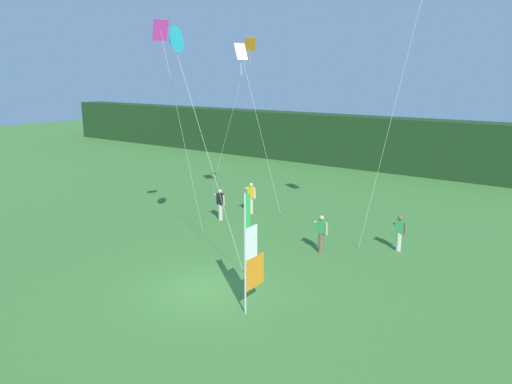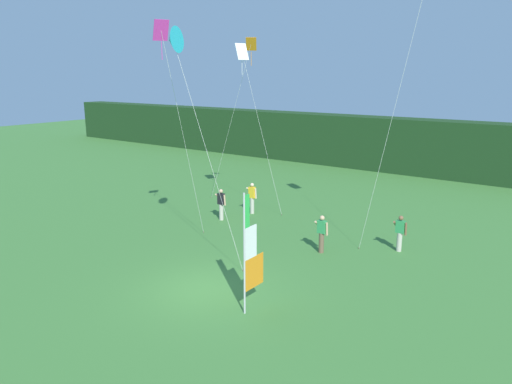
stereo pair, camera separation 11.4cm
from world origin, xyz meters
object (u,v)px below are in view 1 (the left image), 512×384
object	(u,v)px
banner_flag	(251,255)
person_near_banner	(399,232)
kite_white_diamond_4	(243,62)
person_far_left	(251,197)
kite_cyan_delta_1	(173,41)
kite_orange_diamond_3	(247,58)
kite_magenta_diamond_0	(164,46)
person_mid_field	(220,204)
person_far_right	(321,233)

from	to	relation	value
banner_flag	person_near_banner	bearing A→B (deg)	75.98
banner_flag	kite_white_diamond_4	size ratio (longest dim) A/B	0.44
kite_white_diamond_4	person_near_banner	bearing A→B (deg)	-4.53
person_near_banner	person_far_left	bearing A→B (deg)	173.76
kite_cyan_delta_1	kite_white_diamond_4	distance (m)	7.37
kite_orange_diamond_3	kite_magenta_diamond_0	bearing A→B (deg)	-81.64
banner_flag	kite_orange_diamond_3	size ratio (longest dim) A/B	0.43
banner_flag	person_far_left	distance (m)	11.03
person_near_banner	kite_white_diamond_4	world-z (taller)	kite_white_diamond_4
banner_flag	person_far_left	size ratio (longest dim) A/B	2.33
banner_flag	kite_cyan_delta_1	size ratio (longest dim) A/B	0.43
person_far_left	kite_orange_diamond_3	size ratio (longest dim) A/B	0.18
person_mid_field	person_far_left	bearing A→B (deg)	73.12
kite_magenta_diamond_0	kite_cyan_delta_1	distance (m)	1.92
kite_magenta_diamond_0	kite_white_diamond_4	world-z (taller)	kite_magenta_diamond_0
person_far_left	kite_cyan_delta_1	xyz separation A→B (m)	(1.84, -7.25, 7.62)
person_near_banner	person_far_right	bearing A→B (deg)	-141.12
kite_magenta_diamond_0	kite_cyan_delta_1	bearing A→B (deg)	-33.70
person_far_left	person_far_right	distance (m)	6.59
person_mid_field	kite_orange_diamond_3	size ratio (longest dim) A/B	0.18
kite_orange_diamond_3	person_mid_field	bearing A→B (deg)	-85.81
banner_flag	kite_white_diamond_4	world-z (taller)	kite_white_diamond_4
person_mid_field	person_far_right	world-z (taller)	person_mid_field
person_near_banner	person_far_left	xyz separation A→B (m)	(-8.46, 0.93, 0.07)
person_mid_field	person_far_left	size ratio (longest dim) A/B	0.97
person_far_right	kite_magenta_diamond_0	distance (m)	9.93
person_far_right	kite_orange_diamond_3	xyz separation A→B (m)	(-6.62, 3.68, 7.28)
person_mid_field	kite_magenta_diamond_0	size ratio (longest dim) A/B	0.17
kite_white_diamond_4	person_mid_field	bearing A→B (deg)	-99.14
banner_flag	person_far_left	world-z (taller)	banner_flag
kite_magenta_diamond_0	kite_orange_diamond_3	xyz separation A→B (m)	(-1.01, 6.85, -0.27)
kite_magenta_diamond_0	kite_cyan_delta_1	world-z (taller)	kite_magenta_diamond_0
person_far_right	banner_flag	bearing A→B (deg)	-84.01
kite_white_diamond_4	banner_flag	bearing A→B (deg)	-51.91
person_near_banner	kite_magenta_diamond_0	xyz separation A→B (m)	(-8.21, -5.26, 7.59)
person_far_left	kite_cyan_delta_1	bearing A→B (deg)	-75.78
person_mid_field	person_far_left	world-z (taller)	person_far_left
person_mid_field	person_far_left	xyz separation A→B (m)	(0.58, 1.90, 0.03)
banner_flag	kite_magenta_diamond_0	xyz separation A→B (m)	(-6.23, 2.69, 6.54)
person_far_right	person_near_banner	bearing A→B (deg)	38.88
person_far_left	kite_cyan_delta_1	world-z (taller)	kite_cyan_delta_1
person_far_right	kite_magenta_diamond_0	bearing A→B (deg)	-150.57
kite_white_diamond_4	kite_orange_diamond_3	bearing A→B (deg)	117.09
person_near_banner	kite_white_diamond_4	xyz separation A→B (m)	(-8.76, 0.69, 7.12)
kite_orange_diamond_3	kite_white_diamond_4	xyz separation A→B (m)	(0.46, -0.89, -0.20)
kite_cyan_delta_1	person_mid_field	bearing A→B (deg)	114.27
person_mid_field	kite_orange_diamond_3	bearing A→B (deg)	94.19
person_near_banner	person_mid_field	distance (m)	9.09
kite_cyan_delta_1	kite_magenta_diamond_0	bearing A→B (deg)	146.30
banner_flag	kite_orange_diamond_3	distance (m)	13.51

